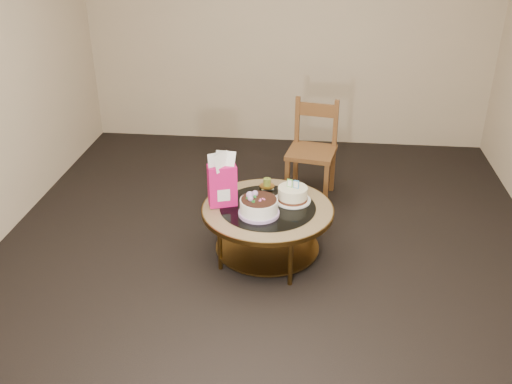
# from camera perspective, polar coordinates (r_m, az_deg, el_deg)

# --- Properties ---
(ground) EXTENTS (5.00, 5.00, 0.00)m
(ground) POSITION_cam_1_polar(r_m,az_deg,el_deg) (4.61, 1.12, -6.48)
(ground) COLOR black
(ground) RESTS_ON ground
(room_walls) EXTENTS (4.52, 5.02, 2.61)m
(room_walls) POSITION_cam_1_polar(r_m,az_deg,el_deg) (3.97, 1.33, 12.36)
(room_walls) COLOR #BBA98D
(room_walls) RESTS_ON ground
(coffee_table) EXTENTS (1.02, 1.02, 0.46)m
(coffee_table) POSITION_cam_1_polar(r_m,az_deg,el_deg) (4.41, 1.17, -2.40)
(coffee_table) COLOR brown
(coffee_table) RESTS_ON ground
(decorated_cake) EXTENTS (0.31, 0.31, 0.18)m
(decorated_cake) POSITION_cam_1_polar(r_m,az_deg,el_deg) (4.24, 0.27, -1.55)
(decorated_cake) COLOR #B18DC8
(decorated_cake) RESTS_ON coffee_table
(cream_cake) EXTENTS (0.29, 0.29, 0.18)m
(cream_cake) POSITION_cam_1_polar(r_m,az_deg,el_deg) (4.44, 3.69, -0.23)
(cream_cake) COLOR white
(cream_cake) RESTS_ON coffee_table
(gift_bag) EXTENTS (0.24, 0.20, 0.43)m
(gift_bag) POSITION_cam_1_polar(r_m,az_deg,el_deg) (4.32, -3.40, 1.23)
(gift_bag) COLOR #C9136D
(gift_bag) RESTS_ON coffee_table
(pillar_candle) EXTENTS (0.12, 0.12, 0.09)m
(pillar_candle) POSITION_cam_1_polar(r_m,az_deg,el_deg) (4.65, 1.12, 0.76)
(pillar_candle) COLOR #E8D55F
(pillar_candle) RESTS_ON coffee_table
(dining_chair) EXTENTS (0.49, 0.49, 0.92)m
(dining_chair) POSITION_cam_1_polar(r_m,az_deg,el_deg) (5.37, 5.65, 4.22)
(dining_chair) COLOR brown
(dining_chair) RESTS_ON ground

